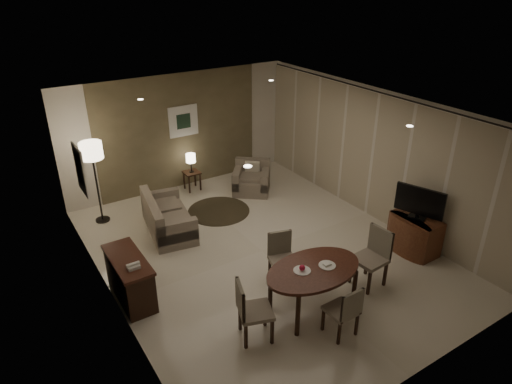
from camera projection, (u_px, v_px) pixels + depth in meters
room_shell at (250, 178)px, 8.26m from camera, size 5.50×7.00×2.70m
taupe_accent at (180, 132)px, 10.59m from camera, size 3.96×0.03×2.70m
curtain_wall at (372, 157)px, 9.27m from camera, size 0.08×6.70×2.58m
curtain_rod at (380, 92)px, 8.69m from camera, size 0.03×6.80×0.03m
art_back_frame at (183, 121)px, 10.51m from camera, size 0.72×0.03×0.72m
art_back_canvas at (184, 121)px, 10.50m from camera, size 0.34×0.01×0.34m
art_left_frame at (80, 170)px, 7.32m from camera, size 0.03×0.60×0.80m
art_left_canvas at (81, 170)px, 7.33m from camera, size 0.01×0.46×0.64m
downlight_nl at (248, 166)px, 5.33m from camera, size 0.10×0.10×0.01m
downlight_nr at (410, 126)px, 6.69m from camera, size 0.10×0.10×0.01m
downlight_fl at (140, 99)px, 8.05m from camera, size 0.10×0.10×0.01m
downlight_fr at (271, 80)px, 9.41m from camera, size 0.10×0.10×0.01m
console_desk at (130, 278)px, 7.18m from camera, size 0.48×1.20×0.75m
telephone at (133, 266)px, 6.76m from camera, size 0.20×0.14×0.09m
tv_cabinet at (415, 234)px, 8.43m from camera, size 0.48×0.90×0.70m
flat_tv at (420, 202)px, 8.12m from camera, size 0.36×0.85×0.60m
dining_table at (312, 289)px, 6.96m from camera, size 1.57×0.98×0.74m
chair_near at (341, 309)px, 6.46m from camera, size 0.41×0.41×0.84m
chair_far at (283, 261)px, 7.51m from camera, size 0.53×0.53×0.88m
chair_left at (256, 311)px, 6.36m from camera, size 0.58×0.58×0.94m
chair_right at (370, 259)px, 7.45m from camera, size 0.51×0.51×1.00m
plate_a at (302, 271)px, 6.74m from camera, size 0.26×0.26×0.02m
plate_b at (327, 265)px, 6.86m from camera, size 0.26×0.26×0.02m
fruit_apple at (302, 268)px, 6.72m from camera, size 0.09×0.09×0.09m
napkin at (327, 264)px, 6.85m from camera, size 0.12×0.08×0.03m
round_rug at (219, 211)px, 9.95m from camera, size 1.35×1.35×0.01m
sofa at (168, 215)px, 9.05m from camera, size 1.68×1.03×0.74m
armchair at (251, 178)px, 10.66m from camera, size 1.12×1.12×0.73m
side_table at (192, 181)px, 10.84m from camera, size 0.36×0.36×0.46m
table_lamp at (191, 162)px, 10.63m from camera, size 0.22×0.22×0.50m
floor_lamp at (97, 183)px, 9.21m from camera, size 0.44×0.44×1.73m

